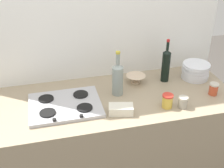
{
  "coord_description": "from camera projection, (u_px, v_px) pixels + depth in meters",
  "views": [
    {
      "loc": [
        -0.44,
        -1.77,
        2.08
      ],
      "look_at": [
        0.0,
        0.0,
        1.02
      ],
      "focal_mm": 48.48,
      "sensor_mm": 36.0,
      "label": 1
    }
  ],
  "objects": [
    {
      "name": "stovetop_hob",
      "position": [
        65.0,
        105.0,
        2.07
      ],
      "size": [
        0.49,
        0.39,
        0.04
      ],
      "color": "#B2B2B7",
      "rests_on": "counter_block"
    },
    {
      "name": "backsplash_panel",
      "position": [
        100.0,
        37.0,
        2.32
      ],
      "size": [
        1.9,
        0.06,
        2.45
      ],
      "primitive_type": "cube",
      "color": "white",
      "rests_on": "ground"
    },
    {
      "name": "condiment_jar_spare",
      "position": [
        167.0,
        101.0,
        2.05
      ],
      "size": [
        0.08,
        0.08,
        0.1
      ],
      "color": "gold",
      "rests_on": "counter_block"
    },
    {
      "name": "counter_block",
      "position": [
        112.0,
        146.0,
        2.39
      ],
      "size": [
        1.8,
        0.7,
        0.9
      ],
      "primitive_type": "cube",
      "color": "tan",
      "rests_on": "ground"
    },
    {
      "name": "condiment_jar_rear",
      "position": [
        214.0,
        89.0,
        2.19
      ],
      "size": [
        0.07,
        0.07,
        0.09
      ],
      "color": "#C64C2D",
      "rests_on": "counter_block"
    },
    {
      "name": "wine_bottle_leftmost",
      "position": [
        166.0,
        65.0,
        2.33
      ],
      "size": [
        0.06,
        0.06,
        0.34
      ],
      "color": "black",
      "rests_on": "counter_block"
    },
    {
      "name": "butter_dish",
      "position": [
        121.0,
        109.0,
        1.99
      ],
      "size": [
        0.18,
        0.13,
        0.06
      ],
      "primitive_type": "cube",
      "rotation": [
        0.0,
        0.0,
        -0.23
      ],
      "color": "silver",
      "rests_on": "counter_block"
    },
    {
      "name": "condiment_jar_front",
      "position": [
        183.0,
        102.0,
        2.05
      ],
      "size": [
        0.07,
        0.07,
        0.08
      ],
      "color": "#9E998C",
      "rests_on": "counter_block"
    },
    {
      "name": "wine_bottle_mid_left",
      "position": [
        118.0,
        78.0,
        2.16
      ],
      "size": [
        0.08,
        0.08,
        0.34
      ],
      "color": "gray",
      "rests_on": "counter_block"
    },
    {
      "name": "mixing_bowl",
      "position": [
        136.0,
        79.0,
        2.35
      ],
      "size": [
        0.15,
        0.15,
        0.06
      ],
      "color": "beige",
      "rests_on": "counter_block"
    },
    {
      "name": "plate_stack",
      "position": [
        195.0,
        71.0,
        2.4
      ],
      "size": [
        0.22,
        0.22,
        0.13
      ],
      "color": "white",
      "rests_on": "counter_block"
    }
  ]
}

